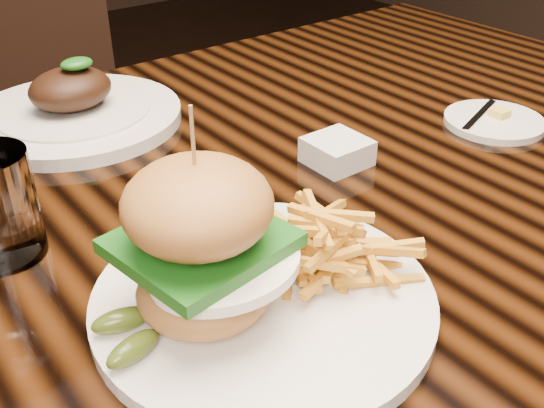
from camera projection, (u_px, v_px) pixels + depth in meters
dining_table at (224, 244)px, 0.78m from camera, size 1.60×0.90×0.75m
burger_plate at (257, 260)px, 0.53m from camera, size 0.30×0.30×0.20m
side_saucer at (494, 121)px, 0.89m from camera, size 0.14×0.14×0.02m
ramekin at (337, 151)px, 0.78m from camera, size 0.09×0.09×0.03m
far_dish at (74, 111)px, 0.88m from camera, size 0.29×0.29×0.09m
chair_far at (23, 110)px, 1.46m from camera, size 0.58×0.58×0.95m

